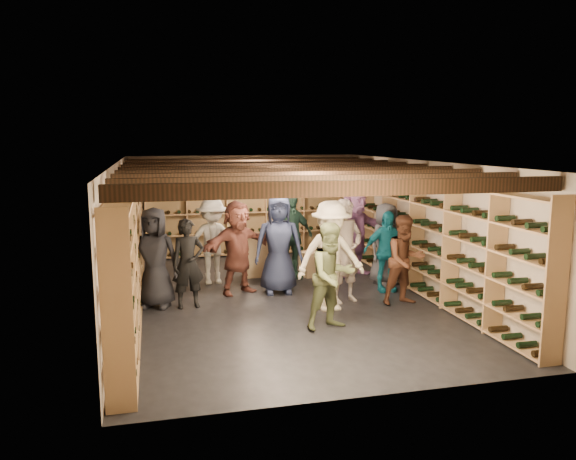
% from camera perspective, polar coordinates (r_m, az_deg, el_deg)
% --- Properties ---
extents(ground, '(8.00, 8.00, 0.00)m').
position_cam_1_polar(ground, '(10.08, -0.62, -6.88)').
color(ground, black).
rests_on(ground, ground).
extents(walls, '(5.52, 8.02, 2.40)m').
position_cam_1_polar(walls, '(9.81, -0.64, -0.14)').
color(walls, tan).
rests_on(walls, ground).
extents(ceiling, '(5.50, 8.00, 0.01)m').
position_cam_1_polar(ceiling, '(9.68, -0.65, 6.89)').
color(ceiling, beige).
rests_on(ceiling, walls).
extents(ceiling_joists, '(5.40, 7.12, 0.18)m').
position_cam_1_polar(ceiling_joists, '(9.69, -0.65, 6.06)').
color(ceiling_joists, black).
rests_on(ceiling_joists, ground).
extents(wine_rack_left, '(0.32, 7.50, 2.15)m').
position_cam_1_polar(wine_rack_left, '(9.59, -15.77, -1.46)').
color(wine_rack_left, '#A77851').
rests_on(wine_rack_left, ground).
extents(wine_rack_right, '(0.32, 7.50, 2.15)m').
position_cam_1_polar(wine_rack_right, '(10.70, 12.91, -0.26)').
color(wine_rack_right, '#A77851').
rests_on(wine_rack_right, ground).
extents(wine_rack_back, '(4.70, 0.30, 2.15)m').
position_cam_1_polar(wine_rack_back, '(13.55, -4.29, 1.94)').
color(wine_rack_back, '#A77851').
rests_on(wine_rack_back, ground).
extents(crate_stack_left, '(0.50, 0.34, 0.85)m').
position_cam_1_polar(crate_stack_left, '(11.49, -3.40, -2.68)').
color(crate_stack_left, tan).
rests_on(crate_stack_left, ground).
extents(crate_stack_right, '(0.56, 0.43, 0.51)m').
position_cam_1_polar(crate_stack_right, '(11.58, 2.59, -3.44)').
color(crate_stack_right, tan).
rests_on(crate_stack_right, ground).
extents(crate_loose, '(0.52, 0.36, 0.17)m').
position_cam_1_polar(crate_loose, '(12.01, -3.25, -3.81)').
color(crate_loose, tan).
rests_on(crate_loose, ground).
extents(person_0, '(0.95, 0.77, 1.69)m').
position_cam_1_polar(person_0, '(9.60, -13.39, -2.76)').
color(person_0, black).
rests_on(person_0, ground).
extents(person_1, '(0.60, 0.44, 1.50)m').
position_cam_1_polar(person_1, '(9.48, -10.11, -3.38)').
color(person_1, black).
rests_on(person_1, ground).
extents(person_2, '(0.90, 0.78, 1.60)m').
position_cam_1_polar(person_2, '(8.33, 4.49, -4.70)').
color(person_2, '#4F5732').
rests_on(person_2, ground).
extents(person_3, '(1.24, 0.80, 1.82)m').
position_cam_1_polar(person_3, '(9.19, 4.36, -2.66)').
color(person_3, beige).
rests_on(person_3, ground).
extents(person_4, '(0.89, 0.38, 1.50)m').
position_cam_1_polar(person_4, '(10.50, 9.94, -2.14)').
color(person_4, '#0F5A6D').
rests_on(person_4, ground).
extents(person_5, '(1.66, 1.08, 1.71)m').
position_cam_1_polar(person_5, '(10.22, -5.13, -1.76)').
color(person_5, brown).
rests_on(person_5, ground).
extents(person_6, '(0.95, 0.68, 1.81)m').
position_cam_1_polar(person_6, '(10.20, -0.96, -1.45)').
color(person_6, '#222A48').
rests_on(person_6, ground).
extents(person_7, '(0.77, 0.64, 1.79)m').
position_cam_1_polar(person_7, '(9.68, 5.92, -2.15)').
color(person_7, gray).
rests_on(person_7, ground).
extents(person_8, '(0.81, 0.67, 1.54)m').
position_cam_1_polar(person_8, '(9.72, 11.81, -3.01)').
color(person_8, '#492718').
rests_on(person_8, ground).
extents(person_9, '(1.11, 0.67, 1.68)m').
position_cam_1_polar(person_9, '(10.96, -7.68, -1.13)').
color(person_9, beige).
rests_on(person_9, ground).
extents(person_10, '(1.10, 0.70, 1.74)m').
position_cam_1_polar(person_10, '(11.22, 0.22, -0.63)').
color(person_10, '#234538').
rests_on(person_10, ground).
extents(person_11, '(1.79, 1.15, 1.84)m').
position_cam_1_polar(person_11, '(11.61, 6.78, -0.11)').
color(person_11, '#995F98').
rests_on(person_11, ground).
extents(person_12, '(0.91, 0.76, 1.59)m').
position_cam_1_polar(person_12, '(11.03, 9.87, -1.36)').
color(person_12, '#38383E').
rests_on(person_12, ground).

